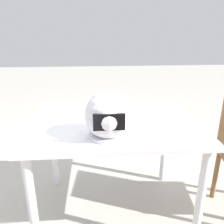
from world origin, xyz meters
TOP-DOWN VIEW (x-y plane):
  - ground_plane at (0.00, 0.00)m, footprint 14.00×14.00m
  - dining_table at (0.00, 0.00)m, footprint 1.08×0.85m
  - pizza_plate at (0.01, -0.18)m, footprint 0.29×0.29m
  - pizza at (0.00, -0.17)m, footprint 0.25×0.25m
  - motorcycle_helmet at (0.05, 0.26)m, footprint 0.26×0.26m

SIDE VIEW (x-z plane):
  - ground_plane at x=0.00m, z-range 0.00..0.00m
  - dining_table at x=0.00m, z-range 0.29..1.05m
  - pizza_plate at x=0.01m, z-range 0.77..0.78m
  - pizza at x=0.00m, z-range 0.76..0.82m
  - motorcycle_helmet at x=0.05m, z-range 0.76..1.02m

